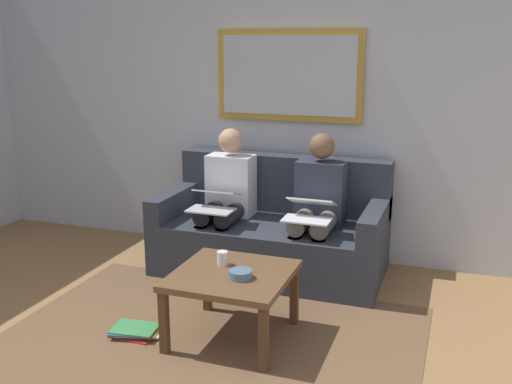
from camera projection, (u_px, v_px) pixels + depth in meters
wall_rear at (291, 105)px, 5.00m from camera, size 6.00×0.12×2.60m
area_rug at (211, 337)px, 3.72m from camera, size 2.60×1.80×0.01m
couch at (273, 232)px, 4.80m from camera, size 1.80×0.90×0.90m
framed_mirror at (289, 75)px, 4.85m from camera, size 1.24×0.05×0.74m
coffee_table at (232, 281)px, 3.63m from camera, size 0.71×0.71×0.44m
cup at (223, 258)px, 3.73m from camera, size 0.07×0.07×0.09m
bowl at (241, 274)px, 3.52m from camera, size 0.14×0.14×0.05m
person_left at (317, 203)px, 4.55m from camera, size 0.38×0.58×1.14m
laptop_white at (310, 210)px, 4.32m from camera, size 0.35×0.34×0.15m
person_right at (226, 195)px, 4.79m from camera, size 0.38×0.58×1.14m
laptop_silver at (215, 200)px, 4.57m from camera, size 0.35×0.35×0.15m
magazine_stack at (136, 330)px, 3.76m from camera, size 0.34×0.30×0.05m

